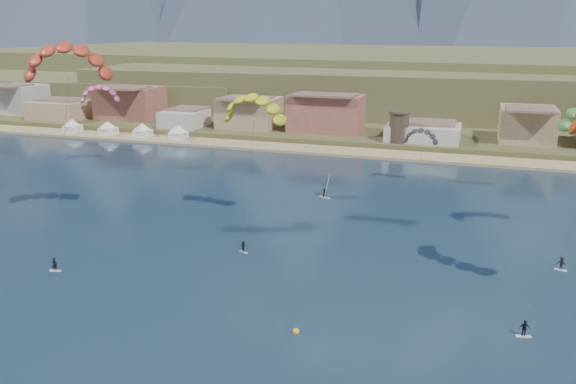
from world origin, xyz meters
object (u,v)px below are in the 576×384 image
(kitesurfer_yellow, at_px, (254,104))
(windsurfer, at_px, (325,191))
(watchtower, at_px, (399,127))
(kitesurfer_red, at_px, (66,55))
(buoy, at_px, (296,332))

(kitesurfer_yellow, height_order, windsurfer, kitesurfer_yellow)
(watchtower, relative_size, kitesurfer_yellow, 0.35)
(watchtower, xyz_separation_m, kitesurfer_yellow, (-15.06, -69.34, 14.22))
(kitesurfer_red, relative_size, windsurfer, 7.44)
(watchtower, relative_size, buoy, 10.90)
(watchtower, xyz_separation_m, buoy, (2.72, -102.71, -6.23))
(kitesurfer_red, xyz_separation_m, kitesurfer_yellow, (25.82, 12.48, -8.01))
(buoy, bearing_deg, watchtower, 91.51)
(watchtower, relative_size, windsurfer, 1.91)
(watchtower, distance_m, windsurfer, 51.55)
(watchtower, xyz_separation_m, windsurfer, (-7.38, -50.78, -4.94))
(kitesurfer_red, relative_size, buoy, 42.36)
(watchtower, height_order, kitesurfer_yellow, kitesurfer_yellow)
(watchtower, distance_m, kitesurfer_yellow, 72.37)
(kitesurfer_red, distance_m, kitesurfer_yellow, 29.78)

